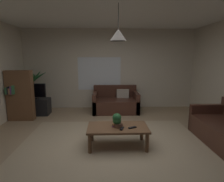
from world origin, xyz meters
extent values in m
cube|color=#9E8466|center=(0.00, 0.00, -0.01)|extent=(5.75, 5.64, 0.02)
cube|color=tan|center=(0.00, -0.20, 0.00)|extent=(3.74, 3.10, 0.01)
cube|color=beige|center=(0.00, 2.85, 1.34)|extent=(5.87, 0.06, 2.68)
cube|color=white|center=(0.00, 0.00, 2.69)|extent=(5.75, 5.64, 0.02)
cube|color=white|center=(-0.35, 2.82, 1.19)|extent=(1.45, 0.01, 1.11)
cube|color=#47281E|center=(0.18, 2.28, 0.21)|extent=(1.44, 0.89, 0.42)
cube|color=#47281E|center=(0.18, 2.66, 0.62)|extent=(1.44, 0.12, 0.40)
cube|color=#47281E|center=(-0.48, 2.28, 0.32)|extent=(0.12, 0.89, 0.64)
cube|color=#47281E|center=(0.85, 2.28, 0.32)|extent=(0.12, 0.89, 0.64)
cube|color=#B7AD9E|center=(0.43, 2.48, 0.56)|extent=(0.41, 0.17, 0.28)
cube|color=#47281E|center=(2.33, 0.68, 0.32)|extent=(0.89, 0.12, 0.64)
cube|color=brown|center=(0.10, -0.08, 0.39)|extent=(1.18, 0.63, 0.04)
cylinder|color=brown|center=(-0.43, -0.33, 0.18)|extent=(0.07, 0.07, 0.37)
cylinder|color=brown|center=(0.63, -0.33, 0.18)|extent=(0.07, 0.07, 0.37)
cylinder|color=brown|center=(-0.43, 0.18, 0.18)|extent=(0.07, 0.07, 0.37)
cylinder|color=brown|center=(0.63, 0.18, 0.18)|extent=(0.07, 0.07, 0.37)
cube|color=#72387F|center=(0.07, -0.07, 0.42)|extent=(0.15, 0.09, 0.03)
cube|color=#99663F|center=(0.06, -0.07, 0.45)|extent=(0.14, 0.11, 0.02)
cube|color=#99663F|center=(0.05, -0.08, 0.47)|extent=(0.13, 0.10, 0.02)
cube|color=black|center=(0.17, -0.20, 0.42)|extent=(0.10, 0.17, 0.02)
cube|color=black|center=(0.38, -0.16, 0.42)|extent=(0.17, 0.12, 0.02)
cylinder|color=brown|center=(0.11, -0.10, 0.45)|extent=(0.18, 0.18, 0.08)
sphere|color=#235B2D|center=(0.08, -0.11, 0.55)|extent=(0.17, 0.17, 0.17)
sphere|color=#235B2D|center=(0.08, -0.10, 0.60)|extent=(0.17, 0.17, 0.17)
cube|color=black|center=(-2.33, 2.07, 0.25)|extent=(0.90, 0.44, 0.50)
cube|color=black|center=(-2.33, 2.05, 0.76)|extent=(0.75, 0.05, 0.42)
cube|color=black|center=(-2.33, 2.02, 0.76)|extent=(0.71, 0.00, 0.38)
cube|color=black|center=(-2.33, 2.05, 0.52)|extent=(0.24, 0.16, 0.04)
cylinder|color=beige|center=(-2.46, 2.47, 0.15)|extent=(0.32, 0.32, 0.30)
cylinder|color=brown|center=(-2.46, 2.47, 0.67)|extent=(0.05, 0.05, 0.73)
cone|color=#235B2D|center=(-2.25, 2.47, 1.16)|extent=(0.48, 0.11, 0.33)
cone|color=#235B2D|center=(-2.38, 2.67, 1.17)|extent=(0.23, 0.47, 0.39)
cone|color=#235B2D|center=(-2.54, 2.68, 1.13)|extent=(0.21, 0.48, 0.33)
cone|color=#235B2D|center=(-2.65, 2.44, 1.16)|extent=(0.44, 0.17, 0.34)
cone|color=#235B2D|center=(-2.56, 2.27, 1.12)|extent=(0.25, 0.47, 0.32)
cone|color=#235B2D|center=(-2.37, 2.36, 1.14)|extent=(0.27, 0.31, 0.33)
cube|color=brown|center=(-2.51, 1.58, 0.70)|extent=(0.70, 0.22, 1.40)
cube|color=#387247|center=(-2.78, 1.46, 0.86)|extent=(0.05, 0.16, 0.18)
cube|color=black|center=(-2.74, 1.46, 0.87)|extent=(0.03, 0.16, 0.21)
cube|color=#99663F|center=(-2.70, 1.46, 0.85)|extent=(0.04, 0.16, 0.16)
cube|color=#72387F|center=(-2.65, 1.46, 0.88)|extent=(0.03, 0.16, 0.21)
cube|color=#387247|center=(-2.61, 1.46, 0.89)|extent=(0.05, 0.16, 0.23)
cylinder|color=black|center=(0.10, -0.08, 2.46)|extent=(0.01, 0.01, 0.44)
cone|color=#4C4742|center=(0.10, -0.08, 2.14)|extent=(0.30, 0.30, 0.21)
camera|label=1|loc=(-0.13, -3.49, 1.75)|focal=29.52mm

